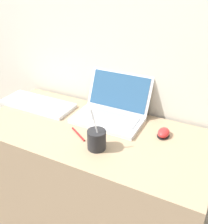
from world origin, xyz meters
TOP-DOWN VIEW (x-y plane):
  - wall_back at (0.00, 0.59)m, footprint 7.00×0.04m
  - desk at (0.00, 0.28)m, footprint 1.18×0.55m
  - laptop at (0.03, 0.44)m, footprint 0.36×0.30m
  - drink_cup at (0.09, 0.16)m, footprint 0.08×0.08m
  - computer_mouse at (0.33, 0.39)m, footprint 0.06×0.08m
  - external_keyboard at (-0.42, 0.37)m, footprint 0.44×0.18m
  - pen at (-0.04, 0.21)m, footprint 0.12×0.08m

SIDE VIEW (x-z plane):
  - desk at x=0.00m, z-range 0.00..0.77m
  - pen at x=-0.04m, z-range 0.77..0.78m
  - external_keyboard at x=-0.42m, z-range 0.77..0.79m
  - computer_mouse at x=0.33m, z-range 0.77..0.81m
  - drink_cup at x=0.09m, z-range 0.72..0.92m
  - laptop at x=0.03m, z-range 0.71..0.93m
  - wall_back at x=0.00m, z-range 0.00..2.50m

